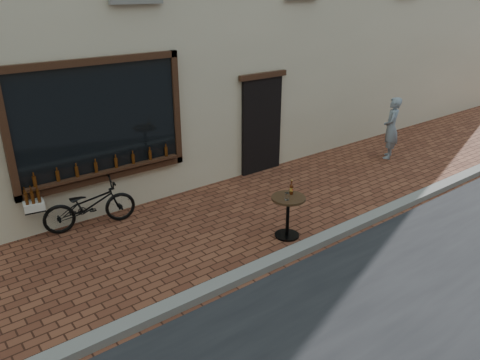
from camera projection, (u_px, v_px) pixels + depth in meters
ground at (308, 258)px, 7.61m from camera, size 90.00×90.00×0.00m
kerb at (299, 250)px, 7.73m from camera, size 90.00×0.25×0.12m
cargo_bicycle at (88, 205)px, 8.43m from camera, size 1.95×0.83×0.92m
bistro_table at (288, 208)px, 8.07m from camera, size 0.59×0.59×1.01m
pedestrian at (391, 128)px, 11.75m from camera, size 0.68×0.62×1.56m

